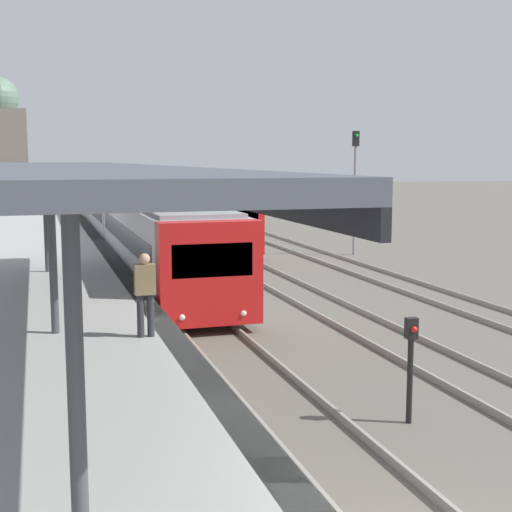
% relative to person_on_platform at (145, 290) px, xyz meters
% --- Properties ---
extents(platform_canopy, '(4.00, 20.64, 3.37)m').
position_rel_person_on_platform_xyz_m(platform_canopy, '(-1.65, 0.84, 2.29)').
color(platform_canopy, '#4C515B').
rests_on(platform_canopy, station_platform).
extents(person_on_platform, '(0.40, 0.22, 1.66)m').
position_rel_person_on_platform_xyz_m(person_on_platform, '(0.00, 0.00, 0.00)').
color(person_on_platform, '#2D2D33').
rests_on(person_on_platform, station_platform).
extents(train_near, '(2.70, 58.44, 3.07)m').
position_rel_person_on_platform_xyz_m(train_near, '(2.23, 32.77, -0.28)').
color(train_near, red).
rests_on(train_near, ground_plane).
extents(train_far, '(2.66, 41.17, 2.96)m').
position_rel_person_on_platform_xyz_m(train_far, '(6.36, 36.79, -0.34)').
color(train_far, red).
rests_on(train_far, ground_plane).
extents(signal_post_near, '(0.20, 0.21, 1.86)m').
position_rel_person_on_platform_xyz_m(signal_post_near, '(4.03, -3.27, -0.83)').
color(signal_post_near, black).
rests_on(signal_post_near, ground_plane).
extents(signal_mast_far, '(0.28, 0.29, 5.81)m').
position_rel_person_on_platform_xyz_m(signal_mast_far, '(12.35, 16.87, 1.61)').
color(signal_mast_far, gray).
rests_on(signal_mast_far, ground_plane).
extents(distant_domed_building, '(4.58, 4.58, 11.38)m').
position_rel_person_on_platform_xyz_m(distant_domed_building, '(-4.74, 51.06, 3.37)').
color(distant_domed_building, slate).
rests_on(distant_domed_building, ground_plane).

